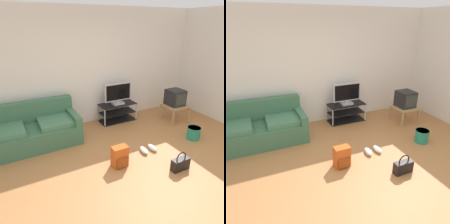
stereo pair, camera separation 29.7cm
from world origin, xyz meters
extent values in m
cube|color=#B27542|center=(0.00, 0.00, -0.01)|extent=(9.00, 9.80, 0.02)
cube|color=silver|center=(0.00, 2.45, 1.35)|extent=(9.00, 0.10, 2.70)
cube|color=#3D6B4C|center=(-1.40, 1.84, 0.20)|extent=(1.86, 0.87, 0.40)
cube|color=#3D6B4C|center=(-1.40, 2.18, 0.62)|extent=(1.86, 0.20, 0.44)
cube|color=#3D6B4C|center=(-0.54, 1.84, 0.49)|extent=(0.14, 0.87, 0.18)
cube|color=#477857|center=(-1.91, 1.78, 0.45)|extent=(0.74, 0.61, 0.10)
cube|color=#477857|center=(-0.89, 1.78, 0.45)|extent=(0.74, 0.61, 0.10)
cube|color=black|center=(0.71, 2.12, 0.45)|extent=(0.93, 0.42, 0.02)
cube|color=black|center=(0.71, 2.12, 0.23)|extent=(0.89, 0.40, 0.02)
cube|color=black|center=(0.71, 2.12, 0.01)|extent=(0.93, 0.42, 0.02)
cylinder|color=#B7B7BC|center=(0.26, 1.92, 0.23)|extent=(0.03, 0.03, 0.46)
cylinder|color=#B7B7BC|center=(1.16, 1.92, 0.23)|extent=(0.03, 0.03, 0.46)
cylinder|color=#B7B7BC|center=(0.26, 2.31, 0.23)|extent=(0.03, 0.03, 0.46)
cylinder|color=#B7B7BC|center=(1.16, 2.31, 0.23)|extent=(0.03, 0.03, 0.46)
cube|color=#B2B2B7|center=(0.71, 2.10, 0.49)|extent=(0.29, 0.22, 0.05)
cube|color=#B2B2B7|center=(0.71, 2.10, 0.53)|extent=(0.05, 0.04, 0.04)
cube|color=#B2B2B7|center=(0.71, 2.10, 0.77)|extent=(0.71, 0.04, 0.44)
cube|color=black|center=(0.71, 2.07, 0.77)|extent=(0.65, 0.01, 0.38)
cube|color=tan|center=(2.02, 1.47, 0.40)|extent=(0.55, 0.55, 0.03)
cube|color=tan|center=(1.77, 1.22, 0.19)|extent=(0.04, 0.04, 0.39)
cube|color=tan|center=(2.26, 1.22, 0.19)|extent=(0.04, 0.04, 0.39)
cube|color=tan|center=(1.77, 1.72, 0.19)|extent=(0.04, 0.04, 0.39)
cube|color=tan|center=(2.26, 1.72, 0.19)|extent=(0.04, 0.04, 0.39)
cube|color=#232326|center=(2.02, 1.49, 0.61)|extent=(0.39, 0.40, 0.39)
cube|color=#333833|center=(2.02, 1.29, 0.61)|extent=(0.32, 0.01, 0.30)
cube|color=#CC561E|center=(-0.17, 0.43, 0.19)|extent=(0.28, 0.17, 0.38)
cube|color=#994116|center=(-0.17, 0.33, 0.12)|extent=(0.21, 0.04, 0.17)
cylinder|color=#994116|center=(-0.25, 0.54, 0.21)|extent=(0.04, 0.04, 0.30)
cylinder|color=#994116|center=(-0.10, 0.54, 0.21)|extent=(0.04, 0.04, 0.30)
cube|color=black|center=(0.69, -0.14, 0.11)|extent=(0.33, 0.13, 0.21)
torus|color=black|center=(0.69, -0.14, 0.24)|extent=(0.20, 0.02, 0.20)
cylinder|color=#238466|center=(1.71, 0.52, 0.14)|extent=(0.27, 0.27, 0.27)
cylinder|color=#238466|center=(1.71, 0.52, 0.26)|extent=(0.29, 0.29, 0.02)
ellipsoid|color=white|center=(0.45, 0.57, 0.04)|extent=(0.16, 0.28, 0.09)
ellipsoid|color=white|center=(0.66, 0.57, 0.04)|extent=(0.12, 0.26, 0.09)
camera|label=1|loc=(-1.75, -2.28, 2.34)|focal=34.30mm
camera|label=2|loc=(-1.48, -2.41, 2.34)|focal=34.30mm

